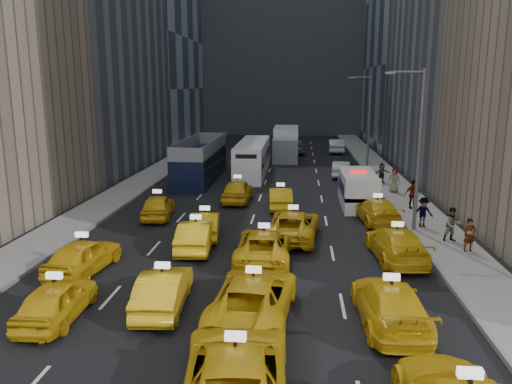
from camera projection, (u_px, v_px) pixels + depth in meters
ground at (216, 326)px, 17.19m from camera, size 160.00×160.00×0.00m
sidewalk_west at (142, 181)px, 42.39m from camera, size 3.00×90.00×0.15m
sidewalk_east at (393, 186)px, 40.66m from camera, size 3.00×90.00×0.15m
curb_west at (158, 182)px, 42.27m from camera, size 0.15×90.00×0.18m
curb_east at (375, 185)px, 40.77m from camera, size 0.15×90.00×0.18m
building_backdrop at (284, 12)px, 83.09m from camera, size 30.00×12.00×40.00m
streetlight_near at (417, 145)px, 27.08m from camera, size 2.15×0.22×9.00m
streetlight_far at (368, 120)px, 46.56m from camera, size 2.15×0.22×9.00m
taxi_2 at (236, 373)px, 12.91m from camera, size 3.24×6.18×1.66m
taxi_4 at (56, 300)px, 17.54m from camera, size 1.78×4.23×1.43m
taxi_5 at (163, 290)px, 18.40m from camera, size 1.85×4.56×1.47m
taxi_6 at (254, 297)px, 17.63m from camera, size 3.14×5.98×1.60m
taxi_7 at (390, 304)px, 17.17m from camera, size 2.37×5.33×1.52m
taxi_8 at (83, 256)px, 21.97m from camera, size 2.34×4.65×1.52m
taxi_9 at (196, 235)px, 25.01m from camera, size 1.84×4.60×1.49m
taxi_10 at (264, 245)px, 23.42m from camera, size 2.51×5.41×1.50m
taxi_11 at (396, 244)px, 23.57m from camera, size 2.57×5.41×1.52m
taxi_12 at (158, 206)px, 30.96m from camera, size 2.30×4.53×1.48m
taxi_13 at (205, 224)px, 27.12m from camera, size 1.99×4.39×1.40m
taxi_14 at (293, 225)px, 26.73m from camera, size 3.09×5.78×1.54m
taxi_15 at (377, 211)px, 29.96m from camera, size 2.55×5.18×1.45m
taxi_16 at (238, 191)px, 35.27m from camera, size 2.02×4.74×1.60m
taxi_17 at (280, 198)px, 33.40m from camera, size 1.78×4.36×1.41m
nypd_van at (358, 190)px, 34.02m from camera, size 2.69×5.94×2.48m
double_decker at (201, 160)px, 43.33m from camera, size 2.84×12.00×3.48m
city_bus at (253, 158)px, 45.89m from camera, size 3.63×11.91×3.03m
box_truck at (286, 144)px, 54.96m from camera, size 3.08×7.89×3.54m
misc_car_0 at (341, 169)px, 44.86m from camera, size 1.95×4.42×1.41m
misc_car_1 at (210, 152)px, 56.27m from camera, size 2.77×5.00×1.32m
misc_car_2 at (295, 147)px, 60.34m from camera, size 2.73×5.63×1.58m
misc_car_3 at (255, 148)px, 60.09m from camera, size 1.66×4.01×1.36m
misc_car_4 at (336, 146)px, 60.54m from camera, size 1.84×5.08×1.66m
pedestrian_0 at (469, 235)px, 24.25m from camera, size 0.68×0.52×1.66m
pedestrian_1 at (452, 225)px, 25.82m from camera, size 0.94×0.62×1.79m
pedestrian_2 at (423, 212)px, 28.40m from camera, size 1.19×0.66×1.74m
pedestrian_3 at (413, 194)px, 32.70m from camera, size 1.20×0.78×1.88m
pedestrian_4 at (394, 180)px, 37.66m from camera, size 1.03×0.81×1.86m
pedestrian_5 at (382, 173)px, 41.22m from camera, size 1.58×1.00×1.65m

